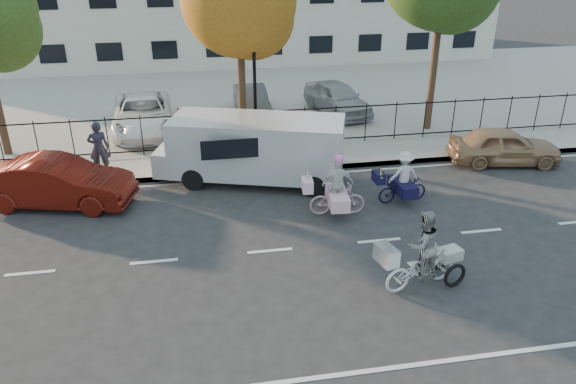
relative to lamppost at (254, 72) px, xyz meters
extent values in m
plane|color=#333334|center=(-0.50, -6.80, -3.11)|extent=(120.00, 120.00, 0.00)
cube|color=#A8A399|center=(-0.50, -1.75, -3.04)|extent=(60.00, 0.10, 0.15)
cube|color=#A8A399|center=(-0.50, -0.70, -3.04)|extent=(60.00, 2.20, 0.15)
cube|color=#A8A399|center=(-0.50, 8.20, -3.04)|extent=(60.00, 15.60, 0.15)
cube|color=silver|center=(-0.50, 18.20, -0.11)|extent=(34.00, 10.00, 6.00)
cylinder|color=black|center=(0.00, 0.00, -0.96)|extent=(0.12, 0.12, 4.00)
sphere|color=white|center=(0.00, 0.00, 1.19)|extent=(0.36, 0.36, 0.36)
cylinder|color=black|center=(-2.70, 0.00, -2.06)|extent=(0.06, 0.06, 1.80)
cylinder|color=black|center=(-2.00, 0.00, -2.06)|extent=(0.06, 0.06, 1.80)
cube|color=#59140F|center=(-2.35, 0.00, -1.46)|extent=(0.85, 0.04, 0.60)
imported|color=white|center=(2.76, -8.97, -2.61)|extent=(2.00, 1.11, 1.00)
imported|color=white|center=(2.76, -8.97, -2.00)|extent=(0.98, 0.85, 1.74)
cube|color=silver|center=(1.79, -9.21, -2.01)|extent=(0.47, 0.67, 0.40)
cone|color=silver|center=(1.79, -9.08, -1.74)|extent=(0.15, 0.15, 0.20)
cone|color=silver|center=(1.79, -9.34, -1.74)|extent=(0.15, 0.15, 0.20)
torus|color=black|center=(3.56, -9.15, -2.80)|extent=(0.62, 0.24, 0.62)
torus|color=black|center=(3.56, -8.37, -2.80)|extent=(0.62, 0.24, 0.62)
cube|color=white|center=(3.56, -8.76, -2.45)|extent=(0.63, 0.51, 0.28)
imported|color=#CE9DB3|center=(1.76, -5.10, -2.62)|extent=(1.68, 0.61, 0.99)
imported|color=silver|center=(1.76, -5.10, -2.11)|extent=(0.94, 0.46, 1.56)
cube|color=#FFC2DB|center=(0.87, -5.02, -2.12)|extent=(0.34, 0.57, 0.36)
cone|color=white|center=(0.87, -5.02, -1.80)|extent=(0.12, 0.12, 0.32)
cube|color=#FFC2DB|center=(1.76, -5.10, -2.57)|extent=(0.66, 1.33, 0.40)
sphere|color=#FF78CC|center=(1.76, -5.10, -1.35)|extent=(0.28, 0.28, 0.28)
imported|color=black|center=(3.96, -4.60, -2.70)|extent=(1.61, 0.69, 0.82)
imported|color=silver|center=(3.96, -4.60, -2.19)|extent=(0.98, 0.62, 1.44)
cube|color=black|center=(3.14, -4.68, -2.20)|extent=(0.32, 0.53, 0.33)
cone|color=gold|center=(3.14, -4.51, -2.01)|extent=(0.11, 0.22, 0.30)
cone|color=gold|center=(3.14, -4.84, -2.01)|extent=(0.11, 0.22, 0.30)
cube|color=black|center=(3.96, -4.60, -2.61)|extent=(0.61, 1.23, 0.37)
cube|color=silver|center=(-0.23, -2.30, -1.88)|extent=(5.92, 3.64, 1.85)
cube|color=silver|center=(-3.27, -2.30, -2.39)|extent=(1.10, 2.07, 0.82)
cylinder|color=black|center=(-2.19, -3.21, -2.75)|extent=(0.77, 0.47, 0.72)
cylinder|color=black|center=(-2.19, -1.39, -2.75)|extent=(0.77, 0.47, 0.72)
cylinder|color=black|center=(1.72, -3.21, -2.75)|extent=(0.77, 0.47, 0.72)
cylinder|color=black|center=(1.72, -1.39, -2.75)|extent=(0.77, 0.47, 0.72)
imported|color=#5A120A|center=(-6.42, -3.00, -2.37)|extent=(4.75, 2.61, 1.48)
imported|color=tan|center=(8.61, -2.30, -2.46)|extent=(4.06, 2.20, 1.31)
imported|color=black|center=(-5.40, -1.11, -2.03)|extent=(0.70, 0.49, 1.85)
imported|color=white|center=(-4.21, 3.14, -2.26)|extent=(2.61, 5.16, 1.40)
imported|color=#474B4E|center=(0.38, 4.61, -2.36)|extent=(1.37, 3.68, 1.20)
imported|color=#A0A2A7|center=(4.13, 4.01, -2.27)|extent=(2.64, 4.38, 1.39)
cylinder|color=#442D1D|center=(-0.35, 1.12, -0.73)|extent=(0.28, 0.28, 4.77)
sphere|color=#9F6219|center=(0.15, 1.32, 1.66)|extent=(3.00, 3.00, 3.00)
cylinder|color=#442D1D|center=(7.30, 1.40, -0.27)|extent=(0.28, 0.28, 5.68)
camera|label=1|loc=(-2.25, -19.36, 4.68)|focal=35.00mm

